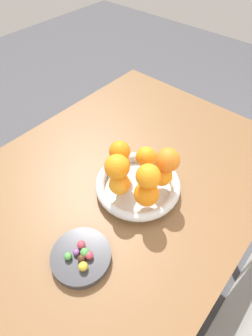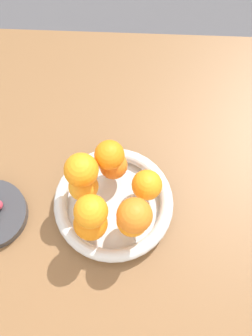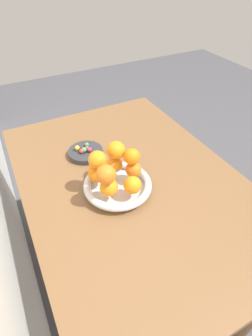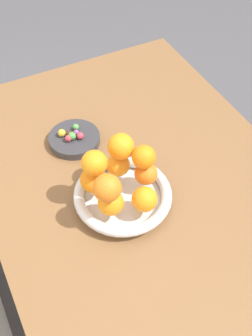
{
  "view_description": "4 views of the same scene",
  "coord_description": "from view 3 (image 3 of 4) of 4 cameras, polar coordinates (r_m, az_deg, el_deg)",
  "views": [
    {
      "loc": [
        0.33,
        0.34,
        1.34
      ],
      "look_at": [
        -0.01,
        0.05,
        0.84
      ],
      "focal_mm": 28.0,
      "sensor_mm": 36.0,
      "label": 1
    },
    {
      "loc": [
        -0.07,
        0.34,
        1.55
      ],
      "look_at": [
        -0.06,
        0.03,
        0.85
      ],
      "focal_mm": 45.0,
      "sensor_mm": 36.0,
      "label": 2
    },
    {
      "loc": [
        -0.62,
        0.34,
        1.4
      ],
      "look_at": [
        -0.04,
        0.04,
        0.83
      ],
      "focal_mm": 28.0,
      "sensor_mm": 36.0,
      "label": 3
    },
    {
      "loc": [
        -0.58,
        0.34,
        1.56
      ],
      "look_at": [
        -0.0,
        0.05,
        0.82
      ],
      "focal_mm": 45.0,
      "sensor_mm": 36.0,
      "label": 4
    }
  ],
  "objects": [
    {
      "name": "candy_ball_2",
      "position": [
        1.07,
        -9.53,
        4.2
      ],
      "size": [
        0.02,
        0.02,
        0.02
      ],
      "primitive_type": "sphere",
      "color": "#472819",
      "rests_on": "candy_dish"
    },
    {
      "name": "fruit_bowl",
      "position": [
        0.91,
        -1.84,
        -3.85
      ],
      "size": [
        0.24,
        0.24,
        0.04
      ],
      "color": "silver",
      "rests_on": "dining_table"
    },
    {
      "name": "orange_3",
      "position": [
        0.83,
        -3.76,
        -4.21
      ],
      "size": [
        0.06,
        0.06,
        0.06
      ],
      "primitive_type": "sphere",
      "color": "orange",
      "rests_on": "fruit_bowl"
    },
    {
      "name": "orange_0",
      "position": [
        0.9,
        1.63,
        -0.37
      ],
      "size": [
        0.06,
        0.06,
        0.06
      ],
      "primitive_type": "sphere",
      "color": "orange",
      "rests_on": "fruit_bowl"
    },
    {
      "name": "candy_dish",
      "position": [
        1.08,
        -8.76,
        3.34
      ],
      "size": [
        0.14,
        0.14,
        0.02
      ],
      "primitive_type": "cylinder",
      "color": "#333338",
      "rests_on": "dining_table"
    },
    {
      "name": "orange_2",
      "position": [
        0.88,
        -6.29,
        -1.17
      ],
      "size": [
        0.06,
        0.06,
        0.06
      ],
      "primitive_type": "sphere",
      "color": "orange",
      "rests_on": "fruit_bowl"
    },
    {
      "name": "orange_8",
      "position": [
        0.79,
        -4.4,
        -1.43
      ],
      "size": [
        0.06,
        0.06,
        0.06
      ],
      "primitive_type": "sphere",
      "color": "orange",
      "rests_on": "orange_3"
    },
    {
      "name": "candy_ball_0",
      "position": [
        1.07,
        -10.58,
        4.3
      ],
      "size": [
        0.02,
        0.02,
        0.02
      ],
      "primitive_type": "sphere",
      "color": "gold",
      "rests_on": "candy_dish"
    },
    {
      "name": "candy_ball_3",
      "position": [
        1.05,
        -9.67,
        3.63
      ],
      "size": [
        0.02,
        0.02,
        0.02
      ],
      "primitive_type": "sphere",
      "color": "#C6384C",
      "rests_on": "candy_dish"
    },
    {
      "name": "orange_1",
      "position": [
        0.92,
        -2.54,
        0.79
      ],
      "size": [
        0.06,
        0.06,
        0.06
      ],
      "primitive_type": "sphere",
      "color": "orange",
      "rests_on": "fruit_bowl"
    },
    {
      "name": "orange_5",
      "position": [
        0.84,
        -6.27,
        1.85
      ],
      "size": [
        0.06,
        0.06,
        0.06
      ],
      "primitive_type": "sphere",
      "color": "orange",
      "rests_on": "orange_2"
    },
    {
      "name": "ground_plane",
      "position": [
        1.57,
        0.7,
        -22.38
      ],
      "size": [
        6.0,
        6.0,
        0.0
      ],
      "primitive_type": "plane",
      "color": "#4C4C51"
    },
    {
      "name": "candy_ball_4",
      "position": [
        1.06,
        -7.95,
        3.99
      ],
      "size": [
        0.02,
        0.02,
        0.02
      ],
      "primitive_type": "sphere",
      "color": "#C6384C",
      "rests_on": "candy_dish"
    },
    {
      "name": "candy_ball_6",
      "position": [
        1.07,
        -8.5,
        4.37
      ],
      "size": [
        0.02,
        0.02,
        0.02
      ],
      "primitive_type": "sphere",
      "color": "#8C4C99",
      "rests_on": "candy_dish"
    },
    {
      "name": "candy_ball_5",
      "position": [
        1.09,
        -8.54,
        5.04
      ],
      "size": [
        0.02,
        0.02,
        0.02
      ],
      "primitive_type": "sphere",
      "color": "#4C9947",
      "rests_on": "candy_dish"
    },
    {
      "name": "orange_4",
      "position": [
        0.84,
        1.42,
        -3.73
      ],
      "size": [
        0.06,
        0.06,
        0.06
      ],
      "primitive_type": "sphere",
      "color": "orange",
      "rests_on": "fruit_bowl"
    },
    {
      "name": "orange_6",
      "position": [
        0.86,
        1.25,
        2.52
      ],
      "size": [
        0.06,
        0.06,
        0.06
      ],
      "primitive_type": "sphere",
      "color": "orange",
      "rests_on": "orange_0"
    },
    {
      "name": "candy_ball_1",
      "position": [
        1.06,
        -9.13,
        3.94
      ],
      "size": [
        0.02,
        0.02,
        0.02
      ],
      "primitive_type": "sphere",
      "color": "#4C9947",
      "rests_on": "candy_dish"
    },
    {
      "name": "orange_7",
      "position": [
        0.88,
        -2.19,
        3.89
      ],
      "size": [
        0.06,
        0.06,
        0.06
      ],
      "primitive_type": "sphere",
      "color": "orange",
      "rests_on": "orange_1"
    },
    {
      "name": "dining_table",
      "position": [
        1.03,
        0.99,
        -5.82
      ],
      "size": [
        1.1,
        0.76,
        0.74
      ],
      "color": "brown",
      "rests_on": "ground_plane"
    }
  ]
}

